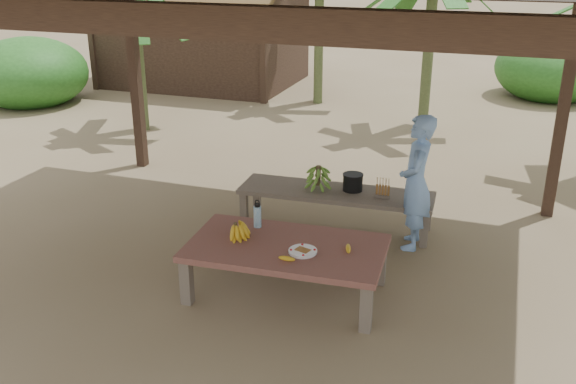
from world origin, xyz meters
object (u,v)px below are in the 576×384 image
(bench, at_px, (336,195))
(plate, at_px, (303,251))
(water_flask, at_px, (257,216))
(cooking_pot, at_px, (353,183))
(woman, at_px, (416,183))
(work_table, at_px, (286,251))
(ripe_banana_bunch, at_px, (236,229))

(bench, height_order, plate, plate)
(water_flask, bearing_deg, cooking_pot, 66.19)
(cooking_pot, distance_m, woman, 0.81)
(work_table, bearing_deg, woman, 52.50)
(work_table, relative_size, ripe_banana_bunch, 6.97)
(bench, height_order, cooking_pot, cooking_pot)
(ripe_banana_bunch, distance_m, water_flask, 0.31)
(plate, distance_m, woman, 1.70)
(woman, bearing_deg, bench, -106.50)
(water_flask, bearing_deg, bench, 71.45)
(plate, bearing_deg, woman, 63.29)
(woman, bearing_deg, cooking_pot, -114.92)
(work_table, distance_m, cooking_pot, 1.69)
(bench, relative_size, ripe_banana_bunch, 8.37)
(water_flask, xyz_separation_m, cooking_pot, (0.61, 1.38, -0.07))
(ripe_banana_bunch, height_order, water_flask, water_flask)
(water_flask, bearing_deg, ripe_banana_bunch, -110.55)
(woman, bearing_deg, water_flask, -55.21)
(water_flask, bearing_deg, plate, -33.84)
(plate, distance_m, cooking_pot, 1.78)
(plate, relative_size, woman, 0.18)
(plate, xyz_separation_m, woman, (0.76, 1.51, 0.21))
(cooking_pot, bearing_deg, plate, -90.64)
(work_table, bearing_deg, water_flask, 140.55)
(work_table, distance_m, bench, 1.59)
(cooking_pot, relative_size, woman, 0.15)
(cooking_pot, bearing_deg, ripe_banana_bunch, -113.26)
(bench, xyz_separation_m, woman, (0.91, -0.19, 0.34))
(work_table, distance_m, ripe_banana_bunch, 0.52)
(bench, bearing_deg, cooking_pot, 22.29)
(ripe_banana_bunch, bearing_deg, plate, -8.94)
(ripe_banana_bunch, bearing_deg, work_table, -0.43)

